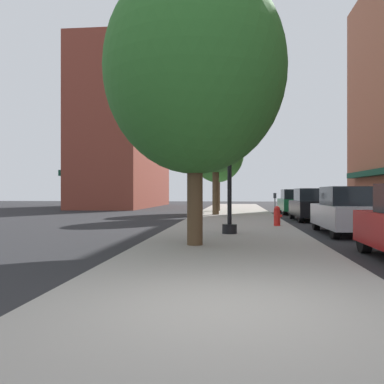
% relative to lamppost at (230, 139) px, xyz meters
% --- Properties ---
extents(ground_plane, '(90.00, 90.00, 0.00)m').
position_rel_lamppost_xyz_m(ground_plane, '(4.08, 9.15, -3.20)').
color(ground_plane, '#232326').
extents(sidewalk_slab, '(4.80, 50.00, 0.12)m').
position_rel_lamppost_xyz_m(sidewalk_slab, '(0.08, 10.15, -3.14)').
color(sidewalk_slab, gray).
rests_on(sidewalk_slab, ground).
extents(building_far_background, '(6.80, 18.00, 14.73)m').
position_rel_lamppost_xyz_m(building_far_background, '(-10.94, 28.15, 4.14)').
color(building_far_background, brown).
rests_on(building_far_background, ground).
extents(lamppost, '(0.48, 0.48, 5.90)m').
position_rel_lamppost_xyz_m(lamppost, '(0.00, 0.00, 0.00)').
color(lamppost, black).
rests_on(lamppost, sidewalk_slab).
extents(fire_hydrant, '(0.33, 0.26, 0.79)m').
position_rel_lamppost_xyz_m(fire_hydrant, '(1.85, 3.43, -2.68)').
color(fire_hydrant, red).
rests_on(fire_hydrant, sidewalk_slab).
extents(parking_meter_near, '(0.14, 0.09, 1.31)m').
position_rel_lamppost_xyz_m(parking_meter_near, '(2.13, 7.49, -2.25)').
color(parking_meter_near, slate).
rests_on(parking_meter_near, sidewalk_slab).
extents(tree_near, '(3.93, 3.93, 6.59)m').
position_rel_lamppost_xyz_m(tree_near, '(-1.15, 17.03, 1.23)').
color(tree_near, '#4C3823').
rests_on(tree_near, sidewalk_slab).
extents(tree_mid, '(3.77, 3.77, 6.87)m').
position_rel_lamppost_xyz_m(tree_mid, '(-1.01, 11.72, 1.59)').
color(tree_mid, '#4C3823').
rests_on(tree_mid, sidewalk_slab).
extents(tree_far, '(4.66, 4.66, 7.18)m').
position_rel_lamppost_xyz_m(tree_far, '(-0.83, -3.09, 1.40)').
color(tree_far, '#4C3823').
rests_on(tree_far, sidewalk_slab).
extents(car_silver, '(1.80, 4.30, 1.66)m').
position_rel_lamppost_xyz_m(car_silver, '(4.08, 1.33, -2.39)').
color(car_silver, black).
rests_on(car_silver, ground).
extents(car_black, '(1.80, 4.30, 1.66)m').
position_rel_lamppost_xyz_m(car_black, '(4.08, 8.41, -2.39)').
color(car_black, black).
rests_on(car_black, ground).
extents(car_green, '(1.80, 4.30, 1.66)m').
position_rel_lamppost_xyz_m(car_green, '(4.08, 15.09, -2.39)').
color(car_green, black).
rests_on(car_green, ground).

